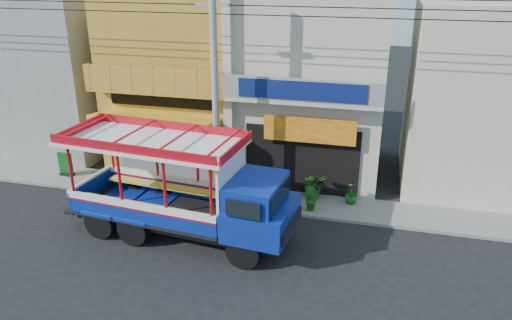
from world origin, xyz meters
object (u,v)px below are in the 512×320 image
Objects in this scene: potted_plant_b at (310,199)px; songthaew_truck at (196,192)px; potted_plant_a at (314,185)px; utility_pole at (219,79)px; potted_plant_c at (351,193)px; green_sign at (66,166)px.

songthaew_truck is at bearing 80.73° from potted_plant_b.
songthaew_truck is at bearing -158.06° from potted_plant_a.
songthaew_truck is at bearing -90.45° from utility_pole.
potted_plant_a is 1.20× the size of potted_plant_b.
potted_plant_c is (4.96, 3.83, -1.24)m from songthaew_truck.
potted_plant_a is at bearing -48.24° from potted_plant_b.
potted_plant_b is (0.01, -1.04, -0.09)m from potted_plant_a.
potted_plant_b is 1.03× the size of potted_plant_c.
potted_plant_b is (3.48, 2.90, -1.22)m from songthaew_truck.
potted_plant_c is at bearing -106.85° from potted_plant_b.
potted_plant_a is 1.05m from potted_plant_b.
potted_plant_a is (3.45, 1.24, -4.36)m from utility_pole.
potted_plant_a is at bearing 2.37° from green_sign.
potted_plant_b is at bearing -3.07° from green_sign.
utility_pole reaches higher than songthaew_truck.
potted_plant_b is (3.46, 0.20, -4.46)m from utility_pole.
green_sign reaches higher than potted_plant_b.
green_sign is (-7.50, 0.78, -4.47)m from utility_pole.
potted_plant_b reaches higher than potted_plant_c.
songthaew_truck is 6.39m from potted_plant_c.
utility_pole is at bearing 44.21° from potted_plant_b.
potted_plant_a reaches higher than green_sign.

